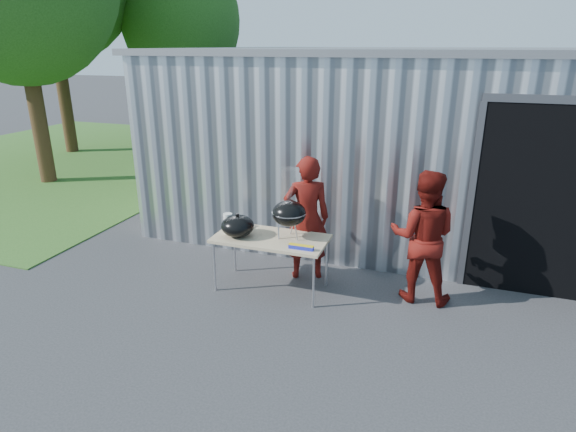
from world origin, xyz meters
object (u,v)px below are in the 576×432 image
at_px(folding_table, 271,240).
at_px(kettle_grill, 289,208).
at_px(person_bystander, 423,237).
at_px(person_cook, 307,218).

xyz_separation_m(folding_table, kettle_grill, (0.23, 0.07, 0.46)).
xyz_separation_m(kettle_grill, person_bystander, (1.68, 0.32, -0.30)).
bearing_deg(person_cook, person_bystander, 152.70).
bearing_deg(person_cook, folding_table, 33.71).
distance_m(person_cook, person_bystander, 1.58).
distance_m(folding_table, kettle_grill, 0.52).
bearing_deg(person_bystander, folding_table, 11.09).
xyz_separation_m(kettle_grill, person_cook, (0.11, 0.44, -0.28)).
height_order(kettle_grill, person_bystander, person_bystander).
bearing_deg(person_bystander, person_cook, -4.82).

